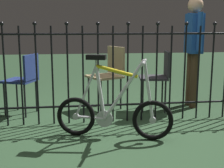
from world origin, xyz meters
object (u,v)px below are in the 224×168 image
chair_navy (24,77)px  chair_charcoal (159,74)px  person_visitor (194,43)px  chair_tan (109,71)px  bicycle (113,111)px

chair_navy → chair_charcoal: chair_charcoal is taller
chair_navy → person_visitor: bearing=2.7°
chair_navy → chair_charcoal: (1.81, -0.04, 0.01)m
chair_navy → chair_tan: 1.16m
bicycle → chair_charcoal: (0.77, 1.00, 0.22)m
chair_charcoal → chair_tan: size_ratio=0.94×
chair_navy → chair_tan: (1.15, 0.19, 0.03)m
chair_navy → person_visitor: size_ratio=0.52×
person_visitor → chair_navy: bearing=-177.3°
bicycle → chair_navy: bicycle is taller
bicycle → chair_charcoal: bicycle is taller
chair_charcoal → chair_tan: chair_tan is taller
chair_charcoal → chair_tan: 0.69m
chair_charcoal → bicycle: bearing=-127.6°
chair_navy → chair_tan: bearing=9.4°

